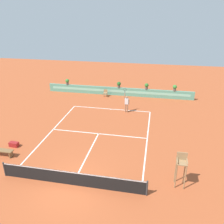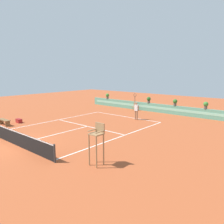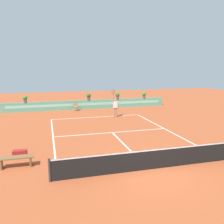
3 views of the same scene
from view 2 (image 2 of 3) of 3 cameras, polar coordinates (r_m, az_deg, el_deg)
ground_plane at (r=18.80m, az=-7.35°, el=-3.96°), size 60.00×60.00×0.00m
court_lines at (r=19.27m, az=-5.77°, el=-3.56°), size 8.32×11.94×0.01m
net at (r=15.46m, az=-24.21°, el=-5.99°), size 8.92×0.10×1.00m
back_wall_barrier at (r=26.63m, az=9.42°, el=1.31°), size 18.00×0.21×1.00m
umpire_chair at (r=10.93m, az=-3.91°, el=-7.10°), size 0.60×0.60×2.14m
ball_kid_chair at (r=26.81m, az=5.94°, el=1.41°), size 0.44×0.44×0.85m
bench_courtside at (r=21.50m, az=-26.39°, el=-2.12°), size 1.60×0.44×0.51m
gear_bag at (r=22.04m, az=-23.19°, el=-2.12°), size 0.72×0.41×0.36m
tennis_player at (r=21.49m, az=6.39°, el=0.72°), size 0.62×0.24×2.58m
tennis_ball_near_baseline at (r=19.05m, az=-7.49°, el=-3.67°), size 0.07×0.07×0.07m
potted_plant_far_left at (r=30.41m, az=-1.20°, el=4.29°), size 0.48×0.48×0.72m
potted_plant_far_right at (r=23.79m, az=23.34°, el=1.75°), size 0.48×0.48×0.72m
potted_plant_right at (r=24.94m, az=16.19°, el=2.55°), size 0.48×0.48×0.72m
potted_plant_centre at (r=26.48m, az=9.59°, el=3.25°), size 0.48×0.48×0.72m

